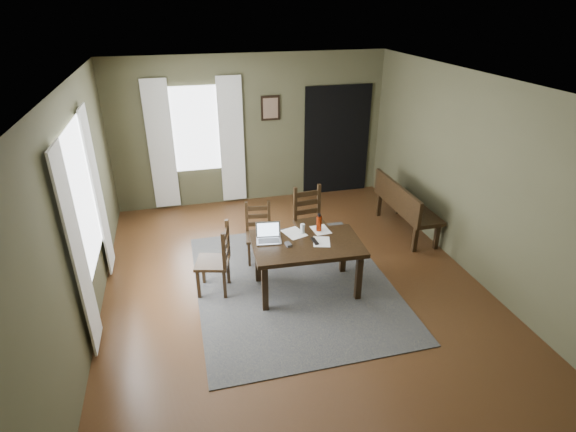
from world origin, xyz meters
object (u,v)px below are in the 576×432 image
object	(u,v)px
laptop	(268,236)
water_bottle	(319,223)
dining_table	(307,249)
chair_back_right	(310,222)
chair_end	(216,260)
chair_back_left	(259,233)
bench	(404,203)

from	to	relation	value
laptop	water_bottle	size ratio (longest dim) A/B	1.41
dining_table	chair_back_right	bearing A→B (deg)	73.74
chair_end	laptop	size ratio (longest dim) A/B	2.71
chair_end	chair_back_left	size ratio (longest dim) A/B	1.10
bench	dining_table	bearing A→B (deg)	121.12
chair_end	chair_back_right	bearing A→B (deg)	130.55
dining_table	chair_end	size ratio (longest dim) A/B	1.50
laptop	chair_end	bearing A→B (deg)	-175.42
chair_back_left	water_bottle	size ratio (longest dim) A/B	3.50
dining_table	chair_back_right	world-z (taller)	chair_back_right
chair_back_right	bench	bearing A→B (deg)	3.33
dining_table	laptop	distance (m)	0.53
chair_back_left	bench	size ratio (longest dim) A/B	0.57
chair_back_right	water_bottle	size ratio (longest dim) A/B	4.06
bench	chair_back_right	bearing A→B (deg)	98.13
chair_back_left	chair_back_right	bearing A→B (deg)	10.72
bench	water_bottle	world-z (taller)	water_bottle
chair_back_left	water_bottle	world-z (taller)	water_bottle
chair_back_left	bench	world-z (taller)	chair_back_left
bench	laptop	distance (m)	2.67
chair_end	chair_back_left	world-z (taller)	chair_end
bench	water_bottle	bearing A→B (deg)	117.51
chair_end	water_bottle	world-z (taller)	chair_end
bench	laptop	size ratio (longest dim) A/B	4.31
chair_end	water_bottle	bearing A→B (deg)	106.45
chair_back_left	chair_back_right	size ratio (longest dim) A/B	0.86
dining_table	chair_back_left	world-z (taller)	chair_back_left
laptop	bench	bearing A→B (deg)	29.87
dining_table	bench	world-z (taller)	bench
chair_end	chair_back_left	bearing A→B (deg)	149.22
dining_table	water_bottle	distance (m)	0.44
dining_table	chair_end	bearing A→B (deg)	170.18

